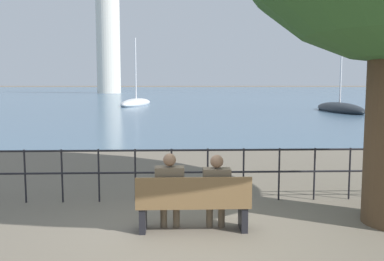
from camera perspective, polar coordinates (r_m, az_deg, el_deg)
ground_plane at (r=6.99m, az=0.16°, el=-13.13°), size 1000.00×1000.00×0.00m
harbor_water at (r=165.04m, az=-2.10°, el=5.44°), size 600.00×300.00×0.01m
park_bench at (r=6.79m, az=0.18°, el=-9.87°), size 1.79×0.45×0.90m
seated_person_left at (r=6.80m, az=-2.98°, el=-7.69°), size 0.46×0.35×1.24m
seated_person_right at (r=6.83m, az=3.28°, el=-7.73°), size 0.43×0.35×1.22m
promenade_railing at (r=8.46m, az=-0.31°, el=-4.83°), size 12.17×0.04×1.05m
sailboat_0 at (r=37.89m, az=19.07°, el=2.78°), size 2.30×8.60×8.89m
sailboat_1 at (r=46.83m, az=-7.46°, el=3.65°), size 3.73×9.07×7.52m
harbor_lighthouse at (r=109.18m, az=-11.12°, el=11.99°), size 5.78×5.78×28.93m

